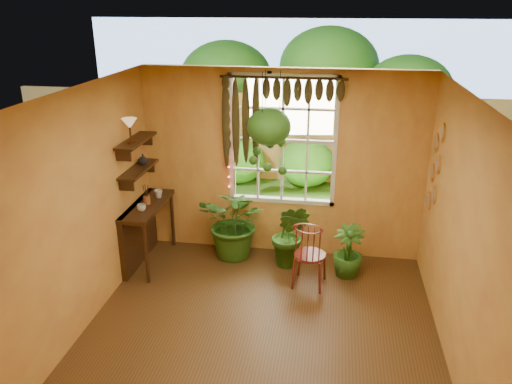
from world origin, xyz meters
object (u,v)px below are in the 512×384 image
potted_plant_mid (290,235)px  hanging_basket (269,132)px  potted_plant_left (236,222)px  windsor_chair (309,264)px  counter_ledge (141,226)px

potted_plant_mid → hanging_basket: hanging_basket is taller
potted_plant_left → hanging_basket: size_ratio=0.80×
windsor_chair → hanging_basket: (-0.63, 0.63, 1.58)m
counter_ledge → potted_plant_left: size_ratio=1.09×
windsor_chair → potted_plant_mid: bearing=129.8°
potted_plant_mid → hanging_basket: 1.47m
counter_ledge → hanging_basket: hanging_basket is taller
potted_plant_left → potted_plant_mid: bearing=-11.5°
potted_plant_left → counter_ledge: bearing=-164.9°
potted_plant_mid → counter_ledge: bearing=-174.9°
counter_ledge → windsor_chair: bearing=-7.0°
potted_plant_mid → potted_plant_left: bearing=168.5°
counter_ledge → potted_plant_mid: (2.09, 0.19, -0.07)m
windsor_chair → potted_plant_left: (-1.09, 0.64, 0.23)m
potted_plant_left → potted_plant_mid: 0.82m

